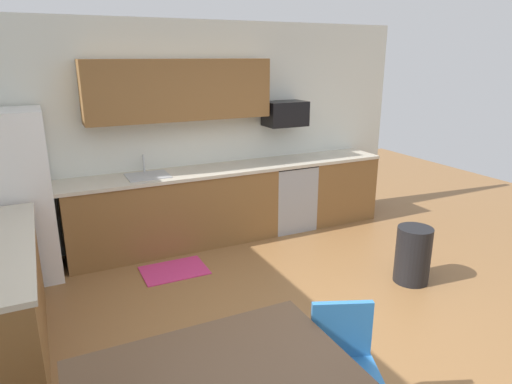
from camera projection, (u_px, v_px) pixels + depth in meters
The scene contains 14 objects.
ground_plane at pixel (307, 334), 3.86m from camera, with size 12.00×12.00×0.00m, color olive.
wall_back at pixel (200, 132), 5.75m from camera, with size 5.80×0.10×2.70m, color silver.
cabinet_run_back at pixel (175, 212), 5.51m from camera, with size 2.55×0.60×0.90m, color brown.
cabinet_run_back_right at pixel (335, 188), 6.50m from camera, with size 1.00×0.60×0.90m, color brown.
countertop_back at pixel (210, 171), 5.57m from camera, with size 4.80×0.64×0.04m, color beige.
upper_cabinets_back at pixel (180, 90), 5.27m from camera, with size 2.20×0.34×0.70m, color brown.
refrigerator at pixel (12, 198), 4.60m from camera, with size 0.76×0.70×1.78m, color white.
oven_range at pixel (287, 195), 6.17m from camera, with size 0.60×0.60×0.91m.
microwave at pixel (285, 114), 5.94m from camera, with size 0.54×0.36×0.32m, color black.
sink_basin at pixel (148, 181), 5.26m from camera, with size 0.48×0.40×0.14m, color #A5A8AD.
sink_faucet at pixel (144, 165), 5.37m from camera, with size 0.02×0.02×0.24m, color #B2B5BA.
chair_near_table at pixel (344, 362), 2.73m from camera, with size 0.52×0.52×0.85m.
trash_bin at pixel (413, 255), 4.68m from camera, with size 0.36×0.36×0.60m, color black.
floor_mat at pixel (174, 270), 4.99m from camera, with size 0.70×0.50×0.01m, color #CC3372.
Camera 1 is at (-1.85, -2.81, 2.29)m, focal length 31.64 mm.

